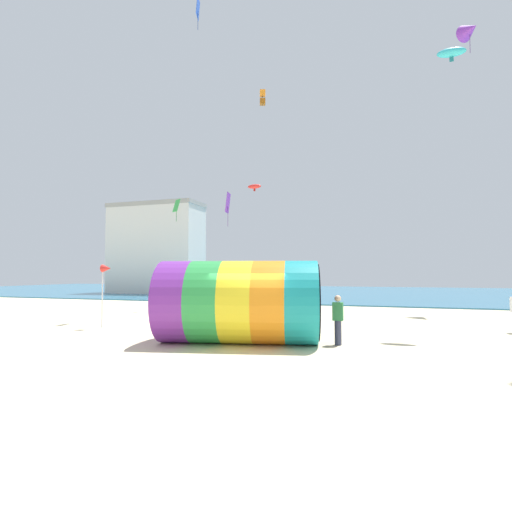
{
  "coord_description": "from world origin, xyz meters",
  "views": [
    {
      "loc": [
        4.42,
        -13.25,
        2.52
      ],
      "look_at": [
        -0.66,
        2.19,
        3.2
      ],
      "focal_mm": 28.0,
      "sensor_mm": 36.0,
      "label": 1
    }
  ],
  "objects_px": {
    "kite_purple_diamond": "(228,203)",
    "kite_red_parafoil": "(254,186)",
    "kite_orange_box": "(263,98)",
    "beach_flag": "(106,271)",
    "giant_inflatable_tube": "(239,302)",
    "bystander_far_left": "(282,305)",
    "kite_blue_diamond": "(198,8)",
    "kite_handler": "(338,319)",
    "kite_green_diamond": "(176,206)",
    "kite_cyan_parafoil": "(451,52)",
    "bystander_near_water": "(183,300)",
    "kite_purple_delta": "(470,30)"
  },
  "relations": [
    {
      "from": "giant_inflatable_tube",
      "to": "kite_blue_diamond",
      "type": "bearing_deg",
      "value": 125.27
    },
    {
      "from": "kite_red_parafoil",
      "to": "kite_green_diamond",
      "type": "height_order",
      "value": "kite_red_parafoil"
    },
    {
      "from": "kite_green_diamond",
      "to": "kite_blue_diamond",
      "type": "bearing_deg",
      "value": -38.16
    },
    {
      "from": "kite_blue_diamond",
      "to": "giant_inflatable_tube",
      "type": "bearing_deg",
      "value": -54.73
    },
    {
      "from": "kite_green_diamond",
      "to": "bystander_near_water",
      "type": "xyz_separation_m",
      "value": [
        1.25,
        -1.31,
        -6.24
      ]
    },
    {
      "from": "kite_orange_box",
      "to": "bystander_near_water",
      "type": "xyz_separation_m",
      "value": [
        -4.14,
        -3.67,
        -13.98
      ]
    },
    {
      "from": "bystander_near_water",
      "to": "bystander_far_left",
      "type": "distance_m",
      "value": 7.68
    },
    {
      "from": "kite_purple_diamond",
      "to": "kite_cyan_parafoil",
      "type": "distance_m",
      "value": 19.63
    },
    {
      "from": "kite_green_diamond",
      "to": "kite_purple_diamond",
      "type": "bearing_deg",
      "value": 81.79
    },
    {
      "from": "bystander_near_water",
      "to": "beach_flag",
      "type": "height_order",
      "value": "beach_flag"
    },
    {
      "from": "kite_purple_diamond",
      "to": "kite_purple_delta",
      "type": "bearing_deg",
      "value": -1.44
    },
    {
      "from": "kite_purple_delta",
      "to": "kite_red_parafoil",
      "type": "height_order",
      "value": "kite_purple_delta"
    },
    {
      "from": "kite_handler",
      "to": "beach_flag",
      "type": "relative_size",
      "value": 0.6
    },
    {
      "from": "kite_purple_delta",
      "to": "kite_cyan_parafoil",
      "type": "distance_m",
      "value": 13.45
    },
    {
      "from": "kite_purple_delta",
      "to": "kite_green_diamond",
      "type": "relative_size",
      "value": 1.5
    },
    {
      "from": "giant_inflatable_tube",
      "to": "kite_purple_diamond",
      "type": "bearing_deg",
      "value": 113.55
    },
    {
      "from": "kite_green_diamond",
      "to": "kite_handler",
      "type": "bearing_deg",
      "value": -39.14
    },
    {
      "from": "kite_green_diamond",
      "to": "kite_red_parafoil",
      "type": "bearing_deg",
      "value": 37.07
    },
    {
      "from": "kite_purple_delta",
      "to": "kite_purple_diamond",
      "type": "height_order",
      "value": "kite_purple_delta"
    },
    {
      "from": "kite_purple_delta",
      "to": "kite_orange_box",
      "type": "height_order",
      "value": "kite_purple_delta"
    },
    {
      "from": "kite_purple_delta",
      "to": "bystander_far_left",
      "type": "distance_m",
      "value": 23.71
    },
    {
      "from": "bystander_far_left",
      "to": "beach_flag",
      "type": "distance_m",
      "value": 8.63
    },
    {
      "from": "kite_purple_diamond",
      "to": "kite_red_parafoil",
      "type": "distance_m",
      "value": 4.9
    },
    {
      "from": "kite_handler",
      "to": "kite_green_diamond",
      "type": "height_order",
      "value": "kite_green_diamond"
    },
    {
      "from": "kite_handler",
      "to": "kite_red_parafoil",
      "type": "height_order",
      "value": "kite_red_parafoil"
    },
    {
      "from": "kite_purple_delta",
      "to": "kite_red_parafoil",
      "type": "relative_size",
      "value": 2.25
    },
    {
      "from": "kite_purple_diamond",
      "to": "kite_orange_box",
      "type": "height_order",
      "value": "kite_orange_box"
    },
    {
      "from": "kite_handler",
      "to": "kite_purple_delta",
      "type": "bearing_deg",
      "value": 65.48
    },
    {
      "from": "kite_purple_delta",
      "to": "kite_red_parafoil",
      "type": "xyz_separation_m",
      "value": [
        -14.71,
        -2.97,
        -10.54
      ]
    },
    {
      "from": "kite_blue_diamond",
      "to": "kite_red_parafoil",
      "type": "xyz_separation_m",
      "value": [
        1.94,
        5.35,
        -10.24
      ]
    },
    {
      "from": "bystander_near_water",
      "to": "kite_orange_box",
      "type": "bearing_deg",
      "value": 41.53
    },
    {
      "from": "giant_inflatable_tube",
      "to": "kite_cyan_parafoil",
      "type": "height_order",
      "value": "kite_cyan_parafoil"
    },
    {
      "from": "bystander_far_left",
      "to": "bystander_near_water",
      "type": "bearing_deg",
      "value": 158.97
    },
    {
      "from": "kite_handler",
      "to": "kite_cyan_parafoil",
      "type": "relative_size",
      "value": 1.43
    },
    {
      "from": "kite_handler",
      "to": "bystander_near_water",
      "type": "relative_size",
      "value": 1.11
    },
    {
      "from": "kite_orange_box",
      "to": "kite_cyan_parafoil",
      "type": "distance_m",
      "value": 13.31
    },
    {
      "from": "kite_orange_box",
      "to": "kite_red_parafoil",
      "type": "xyz_separation_m",
      "value": [
        -0.93,
        1.01,
        -6.01
      ]
    },
    {
      "from": "giant_inflatable_tube",
      "to": "bystander_far_left",
      "type": "height_order",
      "value": "giant_inflatable_tube"
    },
    {
      "from": "giant_inflatable_tube",
      "to": "kite_handler",
      "type": "distance_m",
      "value": 3.53
    },
    {
      "from": "kite_orange_box",
      "to": "bystander_far_left",
      "type": "bearing_deg",
      "value": -64.71
    },
    {
      "from": "kite_red_parafoil",
      "to": "beach_flag",
      "type": "distance_m",
      "value": 13.9
    },
    {
      "from": "giant_inflatable_tube",
      "to": "bystander_far_left",
      "type": "xyz_separation_m",
      "value": [
        -0.04,
        6.33,
        -0.58
      ]
    },
    {
      "from": "kite_green_diamond",
      "to": "bystander_far_left",
      "type": "xyz_separation_m",
      "value": [
        8.43,
        -4.06,
        -6.14
      ]
    },
    {
      "from": "giant_inflatable_tube",
      "to": "kite_purple_diamond",
      "type": "distance_m",
      "value": 19.95
    },
    {
      "from": "kite_handler",
      "to": "kite_red_parafoil",
      "type": "bearing_deg",
      "value": 119.64
    },
    {
      "from": "bystander_near_water",
      "to": "bystander_far_left",
      "type": "relative_size",
      "value": 0.9
    },
    {
      "from": "kite_blue_diamond",
      "to": "kite_red_parafoil",
      "type": "relative_size",
      "value": 1.98
    },
    {
      "from": "kite_purple_diamond",
      "to": "kite_green_diamond",
      "type": "xyz_separation_m",
      "value": [
        -0.98,
        -6.79,
        -1.27
      ]
    },
    {
      "from": "kite_orange_box",
      "to": "beach_flag",
      "type": "height_order",
      "value": "kite_orange_box"
    },
    {
      "from": "kite_purple_delta",
      "to": "kite_green_diamond",
      "type": "xyz_separation_m",
      "value": [
        -19.17,
        -6.33,
        -12.26
      ]
    }
  ]
}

